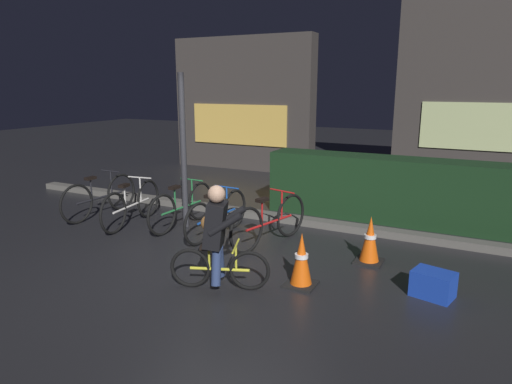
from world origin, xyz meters
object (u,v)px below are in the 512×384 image
Objects in this scene: street_post at (183,152)px; parked_bike_right_mid at (270,222)px; cyclist at (217,237)px; parked_bike_leftmost at (100,197)px; traffic_cone_near at (301,260)px; parked_bike_center_right at (217,215)px; parked_bike_left_mid at (132,205)px; traffic_cone_far at (370,240)px; blue_crate at (433,284)px; parked_bike_center_left at (182,207)px.

street_post reaches higher than parked_bike_right_mid.
parked_bike_right_mid is 1.34× the size of cyclist.
cyclist is (0.09, -1.63, 0.27)m from parked_bike_right_mid.
parked_bike_leftmost is 4.47m from traffic_cone_near.
parked_bike_center_right is at bearing -14.82° from street_post.
parked_bike_leftmost is at bearing 73.06° from parked_bike_left_mid.
parked_bike_leftmost is at bearing 134.90° from cyclist.
traffic_cone_near is 1.01× the size of traffic_cone_far.
parked_bike_leftmost is at bearing 165.77° from traffic_cone_near.
parked_bike_leftmost is 2.49m from parked_bike_center_right.
parked_bike_center_right is 3.37m from blue_crate.
parked_bike_center_left is at bearing 83.37° from parked_bike_center_right.
parked_bike_right_mid is 1.47m from traffic_cone_near.
parked_bike_center_left is 2.91m from traffic_cone_near.
parked_bike_left_mid is at bearing 130.37° from cyclist.
cyclist is at bearing -149.83° from traffic_cone_near.
parked_bike_center_right is 0.90m from parked_bike_right_mid.
parked_bike_center_right is 1.90m from cyclist.
parked_bike_left_mid is 2.62× the size of traffic_cone_far.
cyclist is (3.48, -1.60, 0.27)m from parked_bike_leftmost.
parked_bike_leftmost reaches higher than parked_bike_center_left.
parked_bike_leftmost is 3.84m from cyclist.
parked_bike_center_right is (2.49, 0.00, -0.02)m from parked_bike_leftmost.
cyclist is at bearing -158.65° from blue_crate.
parked_bike_center_right reaches higher than traffic_cone_far.
parked_bike_center_right is 3.73× the size of blue_crate.
blue_crate is (4.90, -0.56, -0.21)m from parked_bike_left_mid.
parked_bike_right_mid reaches higher than traffic_cone_near.
parked_bike_right_mid is at bearing -84.41° from parked_bike_center_right.
parked_bike_center_right is 2.53× the size of traffic_cone_far.
cyclist is (1.74, -1.80, -0.64)m from street_post.
cyclist is (1.77, -1.74, 0.28)m from parked_bike_center_left.
traffic_cone_far is at bearing -95.96° from parked_bike_left_mid.
parked_bike_center_right reaches higher than blue_crate.
street_post is 1.97m from parked_bike_leftmost.
parked_bike_left_mid is at bearing 98.86° from parked_bike_center_right.
parked_bike_center_left is 4.16m from blue_crate.
blue_crate is (1.44, 0.40, -0.17)m from traffic_cone_near.
cyclist is at bearing -144.26° from parked_bike_center_right.
cyclist is (-0.85, -0.50, 0.31)m from traffic_cone_near.
parked_bike_leftmost is 4.89m from traffic_cone_far.
parked_bike_left_mid reaches higher than blue_crate.
parked_bike_right_mid is at bearing 129.92° from traffic_cone_near.
cyclist is at bearing -162.21° from parked_bike_right_mid.
street_post is 0.92m from parked_bike_center_left.
parked_bike_center_left is 2.50m from cyclist.
traffic_cone_near reaches higher than traffic_cone_far.
parked_bike_left_mid is 4.94m from blue_crate.
parked_bike_right_mid is 2.57× the size of traffic_cone_far.
traffic_cone_near is (1.85, -1.10, -0.03)m from parked_bike_center_right.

